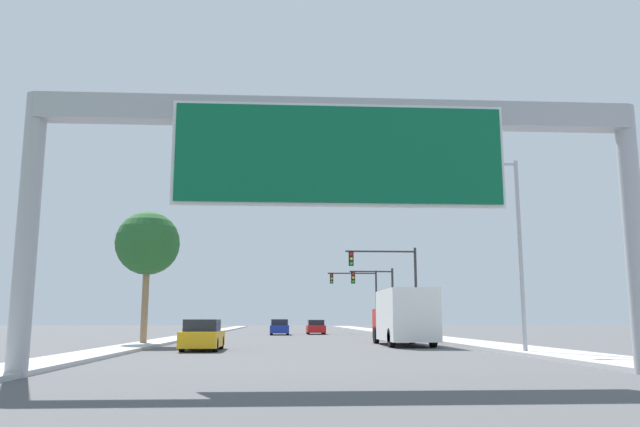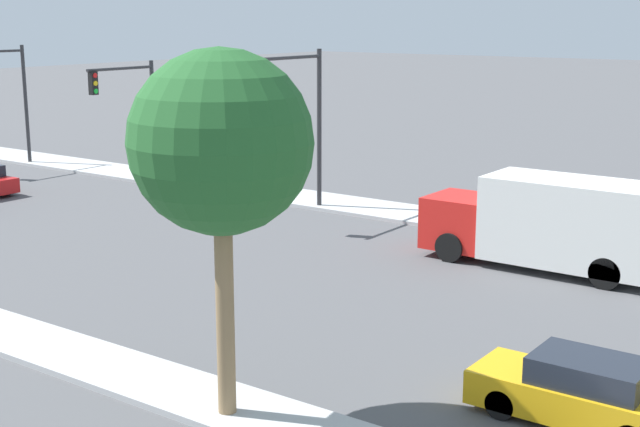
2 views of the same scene
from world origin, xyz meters
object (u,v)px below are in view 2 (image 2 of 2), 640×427
car_far_right (580,392)px  traffic_light_near_intersection (295,104)px  palm_tree_background (221,144)px  traffic_light_mid_block (133,104)px  truck_box_primary (552,223)px

car_far_right → traffic_light_near_intersection: size_ratio=0.63×
palm_tree_background → traffic_light_mid_block: bearing=51.1°
traffic_light_near_intersection → traffic_light_mid_block: (0.39, 10.00, -0.58)m
traffic_light_near_intersection → palm_tree_background: 19.25m
car_far_right → traffic_light_mid_block: bearing=64.7°
truck_box_primary → palm_tree_background: (-14.53, 1.19, 4.16)m
car_far_right → truck_box_primary: size_ratio=0.54×
traffic_light_mid_block → palm_tree_background: size_ratio=0.80×
car_far_right → palm_tree_background: (-4.03, 5.97, 5.03)m
truck_box_primary → palm_tree_background: palm_tree_background is taller
traffic_light_mid_block → palm_tree_background: palm_tree_background is taller
traffic_light_near_intersection → palm_tree_background: (-16.11, -10.48, 1.08)m
car_far_right → truck_box_primary: bearing=24.5°
truck_box_primary → traffic_light_mid_block: 21.91m
traffic_light_near_intersection → car_far_right: bearing=-126.3°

